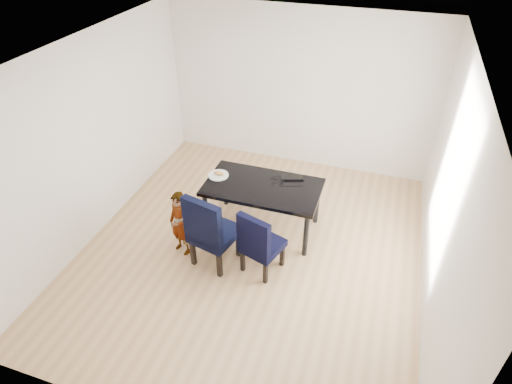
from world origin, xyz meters
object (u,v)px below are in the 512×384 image
(chair_right, at_px, (263,241))
(dining_table, at_px, (263,207))
(child, at_px, (180,224))
(plate, at_px, (218,175))
(chair_left, at_px, (215,228))
(laptop, at_px, (292,176))

(chair_right, bearing_deg, dining_table, 125.70)
(child, bearing_deg, plate, 95.66)
(chair_left, distance_m, chair_right, 0.64)
(dining_table, bearing_deg, child, -137.64)
(plate, bearing_deg, laptop, 16.87)
(dining_table, xyz_separation_m, child, (-0.89, -0.81, 0.11))
(child, relative_size, laptop, 3.03)
(plate, relative_size, laptop, 0.93)
(dining_table, bearing_deg, laptop, 46.87)
(chair_left, height_order, plate, chair_left)
(dining_table, relative_size, chair_left, 1.43)
(chair_right, xyz_separation_m, laptop, (0.08, 1.13, 0.28))
(dining_table, height_order, chair_left, chair_left)
(laptop, bearing_deg, child, 25.21)
(child, distance_m, laptop, 1.71)
(dining_table, height_order, child, child)
(chair_right, distance_m, laptop, 1.17)
(chair_left, xyz_separation_m, child, (-0.50, 0.02, -0.08))
(chair_right, height_order, plate, chair_right)
(chair_left, bearing_deg, plate, 121.65)
(dining_table, distance_m, child, 1.21)
(chair_left, height_order, chair_right, chair_left)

